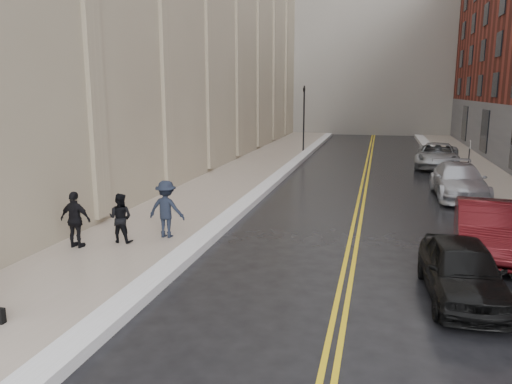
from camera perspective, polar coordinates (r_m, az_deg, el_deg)
The scene contains 16 objects.
ground at distance 10.43m, azimuth -5.65°, elevation -16.19°, with size 160.00×160.00×0.00m, color black.
sidewalk_left at distance 26.28m, azimuth -3.29°, elevation 1.06°, with size 4.00×64.00×0.15m, color gray.
sidewalk_right at distance 25.80m, azimuth 26.71°, elevation -0.36°, with size 3.00×64.00×0.15m, color gray.
lane_stripe_a at distance 25.16m, azimuth 11.86°, elevation 0.19°, with size 0.12×64.00×0.01m, color gold.
lane_stripe_b at distance 25.16m, azimuth 12.41°, elevation 0.17°, with size 0.12×64.00×0.01m, color gold.
snow_ridge_left at distance 25.69m, azimuth 1.62°, elevation 0.96°, with size 0.70×60.80×0.26m, color white.
snow_ridge_right at distance 25.44m, azimuth 22.66°, elevation -0.00°, with size 0.85×60.80×0.30m, color white.
traffic_signal at distance 39.15m, azimuth 5.50°, elevation 8.90°, with size 0.18×0.15×5.20m.
parking_sign_far at distance 29.28m, azimuth 23.16°, elevation 3.76°, with size 0.06×0.35×2.23m.
car_black at distance 12.79m, azimuth 22.49°, elevation -8.25°, with size 1.67×4.16×1.42m, color black.
car_maroon at distance 16.49m, azimuth 24.76°, elevation -3.82°, with size 1.65×4.73×1.56m, color #460C10.
car_silver_near at distance 24.73m, azimuth 22.16°, elevation 1.19°, with size 2.16×5.31×1.54m, color #B4B6BD.
car_silver_far at distance 33.88m, azimuth 20.01°, elevation 3.94°, with size 2.58×5.59×1.55m, color #989B9F.
pedestrian_a at distance 16.18m, azimuth -15.23°, elevation -2.87°, with size 0.76×0.59×1.57m, color black.
pedestrian_b at distance 16.39m, azimuth -10.21°, elevation -1.92°, with size 1.20×0.69×1.86m, color black.
pedestrian_c at distance 16.02m, azimuth -19.92°, elevation -3.00°, with size 1.01×0.42×1.73m, color black.
Camera 1 is at (3.17, -8.68, 4.84)m, focal length 35.00 mm.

